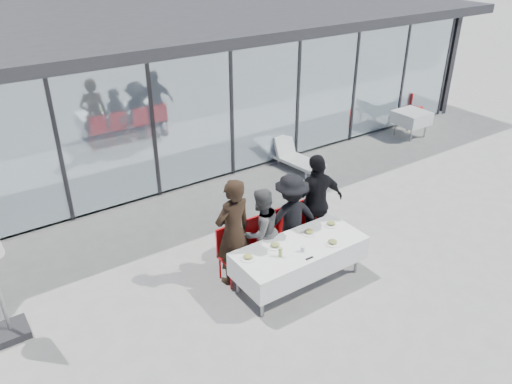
% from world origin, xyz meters
% --- Properties ---
extents(ground, '(90.00, 90.00, 0.00)m').
position_xyz_m(ground, '(0.00, 0.00, 0.00)').
color(ground, gray).
rests_on(ground, ground).
extents(pavilion, '(14.80, 8.80, 3.44)m').
position_xyz_m(pavilion, '(2.00, 8.16, 2.15)').
color(pavilion, gray).
rests_on(pavilion, ground).
extents(dining_table, '(2.26, 0.96, 0.75)m').
position_xyz_m(dining_table, '(-0.25, -0.16, 0.54)').
color(dining_table, white).
rests_on(dining_table, ground).
extents(diner_a, '(0.78, 0.78, 1.92)m').
position_xyz_m(diner_a, '(-1.12, 0.52, 0.96)').
color(diner_a, black).
rests_on(diner_a, ground).
extents(diner_chair_a, '(0.44, 0.44, 0.97)m').
position_xyz_m(diner_chair_a, '(-1.12, 0.59, 0.54)').
color(diner_chair_a, red).
rests_on(diner_chair_a, ground).
extents(diner_b, '(0.87, 0.87, 1.57)m').
position_xyz_m(diner_b, '(-0.57, 0.52, 0.79)').
color(diner_b, '#545454').
rests_on(diner_b, ground).
extents(diner_chair_b, '(0.44, 0.44, 0.97)m').
position_xyz_m(diner_chair_b, '(-0.57, 0.59, 0.54)').
color(diner_chair_b, red).
rests_on(diner_chair_b, ground).
extents(diner_c, '(1.29, 1.29, 1.66)m').
position_xyz_m(diner_c, '(0.08, 0.52, 0.83)').
color(diner_c, black).
rests_on(diner_c, ground).
extents(diner_chair_c, '(0.44, 0.44, 0.97)m').
position_xyz_m(diner_chair_c, '(0.08, 0.59, 0.54)').
color(diner_chair_c, red).
rests_on(diner_chair_c, ground).
extents(diner_d, '(1.25, 1.25, 1.90)m').
position_xyz_m(diner_d, '(0.65, 0.52, 0.95)').
color(diner_d, black).
rests_on(diner_d, ground).
extents(diner_chair_d, '(0.44, 0.44, 0.97)m').
position_xyz_m(diner_chair_d, '(0.65, 0.59, 0.54)').
color(diner_chair_d, red).
rests_on(diner_chair_d, ground).
extents(plate_a, '(0.26, 0.26, 0.07)m').
position_xyz_m(plate_a, '(-1.16, 0.02, 0.78)').
color(plate_a, white).
rests_on(plate_a, dining_table).
extents(plate_b, '(0.26, 0.26, 0.07)m').
position_xyz_m(plate_b, '(-0.62, 0.04, 0.78)').
color(plate_b, white).
rests_on(plate_b, dining_table).
extents(plate_c, '(0.26, 0.26, 0.07)m').
position_xyz_m(plate_c, '(0.11, 0.04, 0.78)').
color(plate_c, white).
rests_on(plate_c, dining_table).
extents(plate_d, '(0.26, 0.26, 0.07)m').
position_xyz_m(plate_d, '(0.60, 0.03, 0.78)').
color(plate_d, white).
rests_on(plate_d, dining_table).
extents(plate_extra, '(0.26, 0.26, 0.07)m').
position_xyz_m(plate_extra, '(0.22, -0.42, 0.78)').
color(plate_extra, white).
rests_on(plate_extra, dining_table).
extents(juice_bottle, '(0.06, 0.06, 0.16)m').
position_xyz_m(juice_bottle, '(-0.71, -0.23, 0.83)').
color(juice_bottle, '#91C451').
rests_on(juice_bottle, dining_table).
extents(drinking_glasses, '(0.07, 0.07, 0.10)m').
position_xyz_m(drinking_glasses, '(-0.33, -0.32, 0.80)').
color(drinking_glasses, silver).
rests_on(drinking_glasses, dining_table).
extents(folded_eyeglasses, '(0.14, 0.03, 0.01)m').
position_xyz_m(folded_eyeglasses, '(-0.36, -0.53, 0.76)').
color(folded_eyeglasses, black).
rests_on(folded_eyeglasses, dining_table).
extents(spare_table_right, '(0.86, 0.86, 0.74)m').
position_xyz_m(spare_table_right, '(6.62, 3.32, 0.55)').
color(spare_table_right, white).
rests_on(spare_table_right, ground).
extents(spare_chair_a, '(0.62, 0.62, 0.97)m').
position_xyz_m(spare_chair_a, '(7.54, 4.01, 0.54)').
color(spare_chair_a, red).
rests_on(spare_chair_a, ground).
extents(spare_chair_b, '(0.47, 0.47, 0.97)m').
position_xyz_m(spare_chair_b, '(4.65, 4.14, 0.54)').
color(spare_chair_b, red).
rests_on(spare_chair_b, ground).
extents(lounger, '(0.79, 1.40, 0.72)m').
position_xyz_m(lounger, '(2.60, 3.56, 0.26)').
color(lounger, white).
rests_on(lounger, ground).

